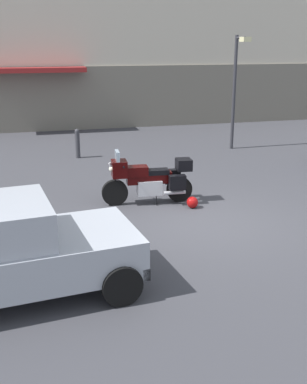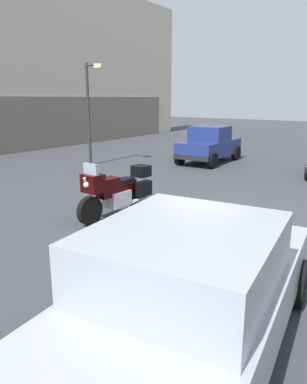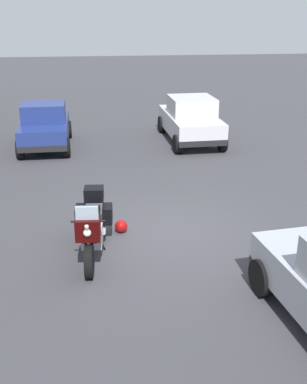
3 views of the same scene
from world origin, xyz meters
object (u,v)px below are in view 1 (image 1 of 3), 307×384
helmet (192,202)px  bollard_curbside (78,143)px  motorcycle (149,179)px  streetlamp_curbside (237,80)px

helmet → bollard_curbside: bollard_curbside is taller
helmet → bollard_curbside: size_ratio=0.28×
helmet → motorcycle: bearing=146.0°
streetlamp_curbside → bollard_curbside: size_ratio=4.05×
helmet → streetlamp_curbside: 7.27m
helmet → bollard_curbside: bearing=109.4°
streetlamp_curbside → motorcycle: bearing=-131.3°
streetlamp_curbside → bollard_curbside: streetlamp_curbside is taller
bollard_curbside → streetlamp_curbside: bearing=-1.3°
motorcycle → helmet: motorcycle is taller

